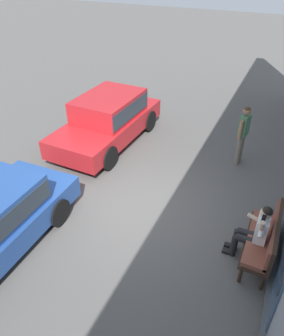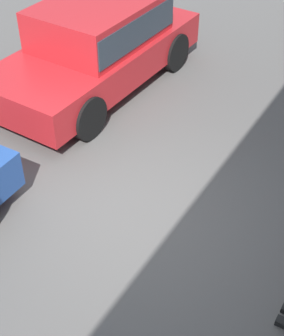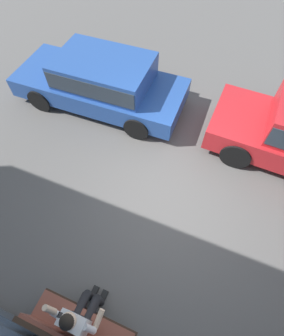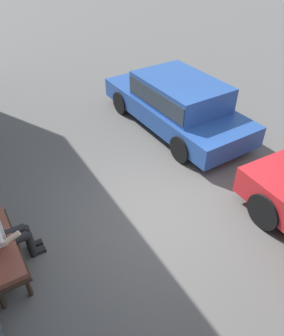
{
  "view_description": "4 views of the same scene",
  "coord_description": "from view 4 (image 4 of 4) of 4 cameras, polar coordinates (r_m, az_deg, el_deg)",
  "views": [
    {
      "loc": [
        5.44,
        2.6,
        5.21
      ],
      "look_at": [
        -0.1,
        0.03,
        1.06
      ],
      "focal_mm": 35.0,
      "sensor_mm": 36.0,
      "label": 1
    },
    {
      "loc": [
        3.99,
        2.6,
        4.66
      ],
      "look_at": [
        0.3,
        0.35,
        1.13
      ],
      "focal_mm": 55.0,
      "sensor_mm": 36.0,
      "label": 2
    },
    {
      "loc": [
        -0.5,
        2.6,
        5.14
      ],
      "look_at": [
        0.52,
        0.12,
        1.08
      ],
      "focal_mm": 28.0,
      "sensor_mm": 36.0,
      "label": 3
    },
    {
      "loc": [
        -3.56,
        2.6,
        4.56
      ],
      "look_at": [
        0.32,
        0.26,
        1.06
      ],
      "focal_mm": 35.0,
      "sensor_mm": 36.0,
      "label": 4
    }
  ],
  "objects": [
    {
      "name": "ground_plane",
      "position": [
        6.34,
        3.5,
        -8.39
      ],
      "size": [
        60.0,
        60.0,
        0.0
      ],
      "primitive_type": "plane",
      "color": "#565451"
    },
    {
      "name": "person_on_phone",
      "position": [
        5.57,
        -23.05,
        -9.97
      ],
      "size": [
        0.73,
        0.74,
        1.35
      ],
      "color": "black",
      "rests_on": "ground_plane"
    },
    {
      "name": "parked_car_mid",
      "position": [
        8.69,
        6.15,
        11.5
      ],
      "size": [
        4.52,
        1.97,
        1.37
      ],
      "color": "#23478E",
      "rests_on": "ground_plane"
    }
  ]
}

